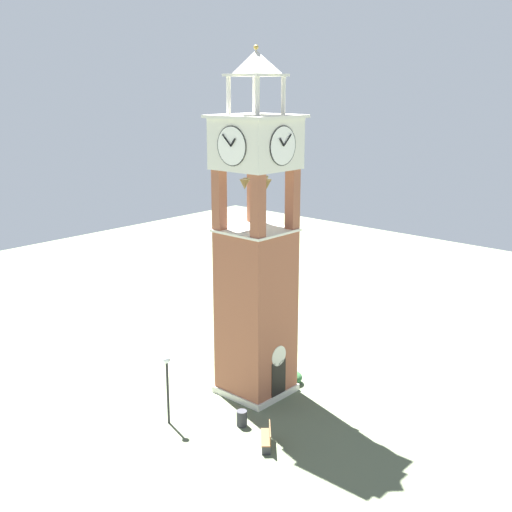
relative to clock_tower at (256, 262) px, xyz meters
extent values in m
plane|color=#5B664C|center=(0.00, 0.00, -7.35)|extent=(80.00, 80.00, 0.00)
cube|color=#93543D|center=(0.00, 0.00, -2.86)|extent=(3.19, 3.19, 8.99)
cube|color=silver|center=(0.00, 0.00, -7.18)|extent=(3.39, 3.39, 0.35)
cube|color=black|center=(0.00, -1.61, -6.20)|extent=(1.10, 0.04, 2.20)
cylinder|color=silver|center=(0.00, -1.61, -4.80)|extent=(1.10, 0.04, 1.10)
cube|color=#93543D|center=(-1.32, -1.31, 3.23)|extent=(0.56, 0.56, 3.19)
cube|color=#93543D|center=(1.32, -1.31, 3.23)|extent=(0.56, 0.56, 3.19)
cube|color=#93543D|center=(-1.32, 1.32, 3.23)|extent=(0.56, 0.56, 3.19)
cube|color=#93543D|center=(1.32, 1.32, 3.23)|extent=(0.56, 0.56, 3.19)
cube|color=silver|center=(0.00, 0.00, 1.70)|extent=(3.35, 3.35, 0.12)
cone|color=brown|center=(0.71, 0.11, 4.12)|extent=(0.51, 0.51, 0.55)
cone|color=brown|center=(0.07, 0.72, 4.12)|extent=(0.40, 0.40, 0.36)
cone|color=brown|center=(-0.71, 0.12, 4.12)|extent=(0.52, 0.52, 0.50)
cone|color=brown|center=(-0.04, -0.71, 4.12)|extent=(0.55, 0.55, 0.50)
cube|color=silver|center=(0.00, 0.00, 6.08)|extent=(3.43, 3.43, 2.50)
cylinder|color=white|center=(0.00, -1.73, 6.08)|extent=(1.90, 0.05, 1.90)
torus|color=black|center=(0.00, -1.73, 6.08)|extent=(1.92, 0.06, 1.92)
cube|color=black|center=(-0.15, -1.79, 6.26)|extent=(0.37, 0.03, 0.43)
cube|color=black|center=(0.27, -1.79, 6.34)|extent=(0.59, 0.03, 0.57)
cylinder|color=white|center=(0.00, 1.74, 6.08)|extent=(1.90, 0.05, 1.90)
torus|color=black|center=(0.00, 1.74, 6.08)|extent=(1.92, 0.06, 1.92)
cube|color=black|center=(-0.15, 1.80, 6.26)|extent=(0.37, 0.03, 0.43)
cube|color=black|center=(0.27, 1.80, 6.34)|extent=(0.59, 0.03, 0.57)
cylinder|color=white|center=(-1.74, 0.00, 6.08)|extent=(0.05, 1.90, 1.90)
torus|color=black|center=(-1.74, 0.00, 6.08)|extent=(0.06, 1.92, 1.92)
cube|color=black|center=(-1.80, -0.15, 6.26)|extent=(0.03, 0.37, 0.43)
cube|color=black|center=(-1.80, 0.28, 6.34)|extent=(0.03, 0.59, 0.57)
cylinder|color=white|center=(1.74, 0.00, 6.08)|extent=(0.05, 1.90, 1.90)
torus|color=black|center=(1.74, 0.00, 6.08)|extent=(0.06, 1.92, 1.92)
cube|color=black|center=(1.80, -0.15, 6.26)|extent=(0.03, 0.37, 0.43)
cube|color=black|center=(1.80, 0.28, 6.34)|extent=(0.03, 0.59, 0.57)
cube|color=silver|center=(0.00, 0.00, 7.41)|extent=(3.79, 3.79, 0.16)
cylinder|color=silver|center=(-0.94, -0.94, 8.39)|extent=(0.22, 0.22, 1.80)
cylinder|color=silver|center=(0.94, -0.94, 8.39)|extent=(0.22, 0.22, 1.80)
cylinder|color=silver|center=(-0.94, 0.95, 8.39)|extent=(0.22, 0.22, 1.80)
cylinder|color=silver|center=(0.94, 0.95, 8.39)|extent=(0.22, 0.22, 1.80)
cube|color=silver|center=(0.00, 0.00, 9.35)|extent=(2.33, 2.33, 0.12)
pyramid|color=silver|center=(0.00, 0.00, 9.96)|extent=(2.33, 2.33, 1.10)
sphere|color=#B79338|center=(0.00, 0.00, 10.63)|extent=(0.24, 0.24, 0.24)
cube|color=brown|center=(-3.83, -4.07, -6.90)|extent=(1.48, 1.41, 0.06)
cube|color=brown|center=(-3.70, -4.21, -6.62)|extent=(1.21, 1.12, 0.44)
cube|color=#2D2D33|center=(-4.36, -4.56, -7.14)|extent=(0.33, 0.35, 0.42)
cube|color=#2D2D33|center=(-3.30, -3.59, -7.14)|extent=(0.33, 0.35, 0.42)
cylinder|color=black|center=(-5.46, 0.90, -5.74)|extent=(0.12, 0.12, 3.22)
sphere|color=silver|center=(-5.46, 0.90, -3.96)|extent=(0.36, 0.36, 0.36)
cylinder|color=#2D2D33|center=(-3.22, -1.97, -6.95)|extent=(0.52, 0.52, 0.80)
ellipsoid|color=#28562D|center=(2.05, -0.84, -7.00)|extent=(1.20, 1.20, 0.71)
camera|label=1|loc=(-23.72, -21.42, 8.82)|focal=44.83mm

